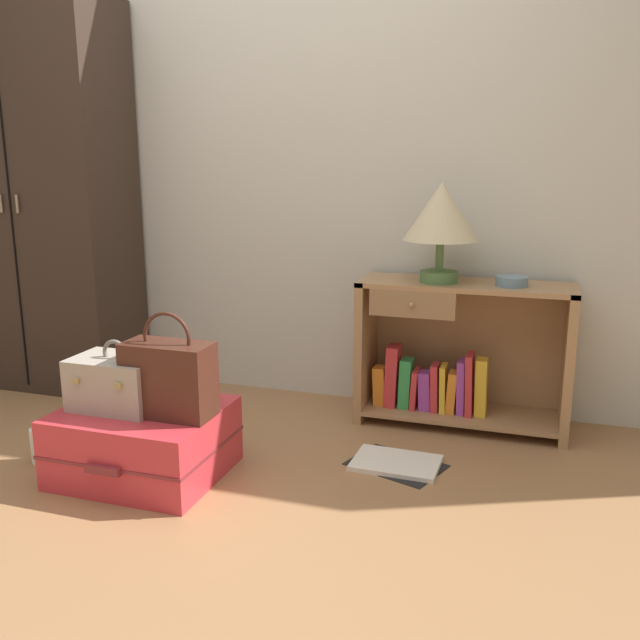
% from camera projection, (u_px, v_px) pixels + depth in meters
% --- Properties ---
extents(ground_plane, '(9.00, 9.00, 0.00)m').
position_uv_depth(ground_plane, '(148.00, 525.00, 2.30)').
color(ground_plane, '#9E7047').
extents(back_wall, '(6.40, 0.10, 2.60)m').
position_uv_depth(back_wall, '(296.00, 141.00, 3.39)').
color(back_wall, beige).
rests_on(back_wall, ground_plane).
extents(wardrobe, '(0.92, 0.47, 1.99)m').
position_uv_depth(wardrobe, '(42.00, 201.00, 3.59)').
color(wardrobe, '#33261E').
rests_on(wardrobe, ground_plane).
extents(bookshelf, '(0.95, 0.35, 0.67)m').
position_uv_depth(bookshelf, '(455.00, 356.00, 3.14)').
color(bookshelf, '#A37A51').
rests_on(bookshelf, ground_plane).
extents(table_lamp, '(0.33, 0.33, 0.44)m').
position_uv_depth(table_lamp, '(441.00, 215.00, 2.98)').
color(table_lamp, '#4C7542').
rests_on(table_lamp, bookshelf).
extents(bowl, '(0.14, 0.14, 0.04)m').
position_uv_depth(bowl, '(512.00, 281.00, 2.95)').
color(bowl, slate).
rests_on(bowl, bookshelf).
extents(suitcase_large, '(0.61, 0.54, 0.27)m').
position_uv_depth(suitcase_large, '(144.00, 441.00, 2.65)').
color(suitcase_large, '#D1333D').
rests_on(suitcase_large, ground_plane).
extents(train_case, '(0.33, 0.24, 0.27)m').
position_uv_depth(train_case, '(117.00, 382.00, 2.61)').
color(train_case, '#A89E8E').
rests_on(train_case, suitcase_large).
extents(handbag, '(0.33, 0.16, 0.40)m').
position_uv_depth(handbag, '(169.00, 378.00, 2.52)').
color(handbag, '#472319').
rests_on(handbag, suitcase_large).
extents(bottle, '(0.06, 0.06, 0.17)m').
position_uv_depth(bottle, '(39.00, 444.00, 2.76)').
color(bottle, white).
rests_on(bottle, ground_plane).
extents(open_book_on_floor, '(0.43, 0.36, 0.02)m').
position_uv_depth(open_book_on_floor, '(396.00, 463.00, 2.75)').
color(open_book_on_floor, white).
rests_on(open_book_on_floor, ground_plane).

